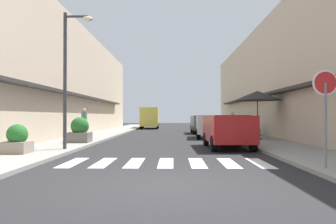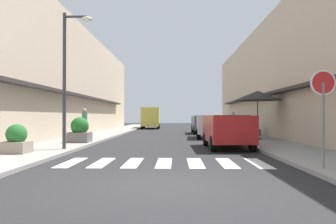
{
  "view_description": "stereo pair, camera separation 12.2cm",
  "coord_description": "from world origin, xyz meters",
  "px_view_note": "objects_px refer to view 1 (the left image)",
  "views": [
    {
      "loc": [
        0.23,
        -6.83,
        1.44
      ],
      "look_at": [
        -0.07,
        11.53,
        1.65
      ],
      "focal_mm": 35.25,
      "sensor_mm": 36.0,
      "label": 1
    },
    {
      "loc": [
        0.35,
        -6.82,
        1.44
      ],
      "look_at": [
        -0.07,
        11.53,
        1.65
      ],
      "focal_mm": 35.25,
      "sensor_mm": 36.0,
      "label": 2
    }
  ],
  "objects_px": {
    "pedestrian_walking_near": "(232,122)",
    "pedestrian_walking_far": "(84,122)",
    "parked_car_mid": "(210,124)",
    "delivery_van": "(150,116)",
    "cafe_umbrella": "(257,96)",
    "planter_corner": "(17,140)",
    "planter_midblock": "(80,131)",
    "parked_car_near": "(228,128)",
    "street_lamp": "(70,66)",
    "parked_car_far": "(203,122)",
    "round_street_sign": "(325,93)",
    "planter_far": "(254,129)"
  },
  "relations": [
    {
      "from": "parked_car_near",
      "to": "planter_corner",
      "type": "height_order",
      "value": "parked_car_near"
    },
    {
      "from": "street_lamp",
      "to": "planter_far",
      "type": "distance_m",
      "value": 13.48
    },
    {
      "from": "parked_car_near",
      "to": "pedestrian_walking_far",
      "type": "bearing_deg",
      "value": 145.25
    },
    {
      "from": "parked_car_mid",
      "to": "pedestrian_walking_near",
      "type": "xyz_separation_m",
      "value": [
        1.69,
        1.43,
        0.09
      ]
    },
    {
      "from": "delivery_van",
      "to": "planter_far",
      "type": "distance_m",
      "value": 17.26
    },
    {
      "from": "parked_car_far",
      "to": "planter_corner",
      "type": "xyz_separation_m",
      "value": [
        -7.91,
        -15.38,
        -0.34
      ]
    },
    {
      "from": "parked_car_far",
      "to": "delivery_van",
      "type": "bearing_deg",
      "value": 115.93
    },
    {
      "from": "cafe_umbrella",
      "to": "planter_far",
      "type": "xyz_separation_m",
      "value": [
        0.57,
        3.31,
        -2.02
      ]
    },
    {
      "from": "parked_car_mid",
      "to": "delivery_van",
      "type": "xyz_separation_m",
      "value": [
        -5.09,
        16.0,
        0.49
      ]
    },
    {
      "from": "parked_car_far",
      "to": "planter_corner",
      "type": "distance_m",
      "value": 17.3
    },
    {
      "from": "parked_car_far",
      "to": "planter_midblock",
      "type": "bearing_deg",
      "value": -123.94
    },
    {
      "from": "street_lamp",
      "to": "pedestrian_walking_near",
      "type": "distance_m",
      "value": 13.0
    },
    {
      "from": "round_street_sign",
      "to": "parked_car_near",
      "type": "bearing_deg",
      "value": 103.19
    },
    {
      "from": "round_street_sign",
      "to": "planter_corner",
      "type": "xyz_separation_m",
      "value": [
        -9.37,
        3.15,
        -1.43
      ]
    },
    {
      "from": "planter_corner",
      "to": "planter_midblock",
      "type": "bearing_deg",
      "value": 80.33
    },
    {
      "from": "parked_car_mid",
      "to": "cafe_umbrella",
      "type": "distance_m",
      "value": 3.87
    },
    {
      "from": "delivery_van",
      "to": "cafe_umbrella",
      "type": "xyz_separation_m",
      "value": [
        7.5,
        -18.54,
        1.18
      ]
    },
    {
      "from": "street_lamp",
      "to": "cafe_umbrella",
      "type": "distance_m",
      "value": 10.69
    },
    {
      "from": "street_lamp",
      "to": "planter_far",
      "type": "bearing_deg",
      "value": 43.62
    },
    {
      "from": "parked_car_mid",
      "to": "cafe_umbrella",
      "type": "relative_size",
      "value": 1.45
    },
    {
      "from": "street_lamp",
      "to": "parked_car_far",
      "type": "bearing_deg",
      "value": 64.66
    },
    {
      "from": "parked_car_far",
      "to": "planter_far",
      "type": "distance_m",
      "value": 5.62
    },
    {
      "from": "planter_corner",
      "to": "planter_midblock",
      "type": "xyz_separation_m",
      "value": [
        0.83,
        4.86,
        0.11
      ]
    },
    {
      "from": "planter_midblock",
      "to": "planter_corner",
      "type": "bearing_deg",
      "value": -99.67
    },
    {
      "from": "cafe_umbrella",
      "to": "pedestrian_walking_near",
      "type": "height_order",
      "value": "cafe_umbrella"
    },
    {
      "from": "parked_car_mid",
      "to": "delivery_van",
      "type": "relative_size",
      "value": 0.73
    },
    {
      "from": "planter_midblock",
      "to": "planter_far",
      "type": "relative_size",
      "value": 1.29
    },
    {
      "from": "parked_car_near",
      "to": "delivery_van",
      "type": "xyz_separation_m",
      "value": [
        -5.09,
        22.8,
        0.49
      ]
    },
    {
      "from": "parked_car_mid",
      "to": "delivery_van",
      "type": "bearing_deg",
      "value": 107.67
    },
    {
      "from": "parked_car_near",
      "to": "round_street_sign",
      "type": "relative_size",
      "value": 1.62
    },
    {
      "from": "parked_car_mid",
      "to": "planter_corner",
      "type": "bearing_deg",
      "value": -128.72
    },
    {
      "from": "parked_car_near",
      "to": "cafe_umbrella",
      "type": "bearing_deg",
      "value": 60.57
    },
    {
      "from": "parked_car_mid",
      "to": "planter_far",
      "type": "xyz_separation_m",
      "value": [
        2.98,
        0.77,
        -0.35
      ]
    },
    {
      "from": "street_lamp",
      "to": "delivery_van",
      "type": "bearing_deg",
      "value": 86.57
    },
    {
      "from": "pedestrian_walking_near",
      "to": "pedestrian_walking_far",
      "type": "height_order",
      "value": "pedestrian_walking_far"
    },
    {
      "from": "parked_car_far",
      "to": "planter_midblock",
      "type": "distance_m",
      "value": 12.69
    },
    {
      "from": "parked_car_far",
      "to": "pedestrian_walking_near",
      "type": "height_order",
      "value": "pedestrian_walking_near"
    },
    {
      "from": "planter_far",
      "to": "pedestrian_walking_near",
      "type": "height_order",
      "value": "pedestrian_walking_near"
    },
    {
      "from": "planter_corner",
      "to": "planter_far",
      "type": "bearing_deg",
      "value": 44.32
    },
    {
      "from": "cafe_umbrella",
      "to": "planter_corner",
      "type": "height_order",
      "value": "cafe_umbrella"
    },
    {
      "from": "planter_midblock",
      "to": "delivery_van",
      "type": "bearing_deg",
      "value": 84.59
    },
    {
      "from": "cafe_umbrella",
      "to": "planter_corner",
      "type": "distance_m",
      "value": 12.81
    },
    {
      "from": "parked_car_far",
      "to": "pedestrian_walking_near",
      "type": "distance_m",
      "value": 4.42
    },
    {
      "from": "delivery_van",
      "to": "cafe_umbrella",
      "type": "relative_size",
      "value": 1.98
    },
    {
      "from": "delivery_van",
      "to": "pedestrian_walking_far",
      "type": "relative_size",
      "value": 3.07
    },
    {
      "from": "pedestrian_walking_far",
      "to": "planter_far",
      "type": "bearing_deg",
      "value": 0.27
    },
    {
      "from": "parked_car_far",
      "to": "cafe_umbrella",
      "type": "relative_size",
      "value": 1.46
    },
    {
      "from": "parked_car_far",
      "to": "street_lamp",
      "type": "relative_size",
      "value": 0.74
    },
    {
      "from": "delivery_van",
      "to": "planter_midblock",
      "type": "distance_m",
      "value": 21.11
    },
    {
      "from": "planter_corner",
      "to": "pedestrian_walking_far",
      "type": "bearing_deg",
      "value": 89.65
    }
  ]
}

